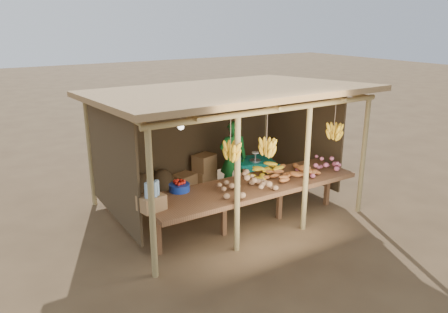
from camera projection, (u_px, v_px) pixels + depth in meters
ground at (224, 208)px, 8.54m from camera, size 60.00×60.00×0.00m
stall_structure at (228, 112)px, 7.91m from camera, size 4.70×3.50×2.43m
counter at (253, 188)px, 7.55m from camera, size 3.90×1.05×0.80m
potato_heap at (246, 182)px, 7.14m from camera, size 0.97×0.59×0.37m
sweet_potato_heap at (292, 168)px, 7.83m from camera, size 1.17×0.96×0.36m
onion_heap at (324, 163)px, 8.09m from camera, size 0.90×0.57×0.36m
banana_pile at (267, 165)px, 7.96m from camera, size 0.77×0.57×0.35m
tomato_basin at (179, 187)px, 7.23m from camera, size 0.35×0.35×0.18m
bottle_box at (151, 199)px, 6.48m from camera, size 0.42×0.36×0.47m
vendor at (233, 158)px, 8.99m from camera, size 0.67×0.57×1.57m
tarp_crate at (254, 174)px, 9.29m from camera, size 0.92×0.85×0.90m
carton_stack at (198, 174)px, 9.46m from camera, size 1.02×0.47×0.71m
burlap_sacks at (152, 184)px, 8.92m from camera, size 0.96×0.50×0.68m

